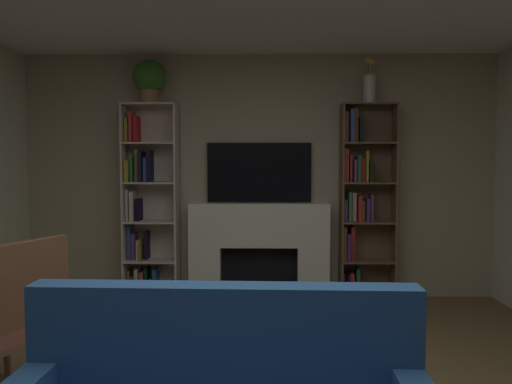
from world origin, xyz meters
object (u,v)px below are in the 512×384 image
object	(u,v)px
bookshelf_left	(146,208)
armchair	(5,319)
vase_with_flowers	(370,87)
tv	(259,172)
potted_plant	(149,79)
bookshelf_right	(361,200)
fireplace	(259,248)

from	to	relation	value
bookshelf_left	armchair	xyz separation A→B (m)	(-0.30, -2.46, -0.45)
vase_with_flowers	armchair	distance (m)	3.94
tv	armchair	size ratio (longest dim) A/B	1.10
potted_plant	armchair	world-z (taller)	potted_plant
bookshelf_right	fireplace	bearing A→B (deg)	-178.55
fireplace	potted_plant	xyz separation A→B (m)	(-1.13, -0.02, 1.75)
bookshelf_right	potted_plant	distance (m)	2.52
bookshelf_right	vase_with_flowers	bearing A→B (deg)	-40.07
bookshelf_left	potted_plant	world-z (taller)	potted_plant
fireplace	bookshelf_right	xyz separation A→B (m)	(1.07, 0.03, 0.51)
bookshelf_left	bookshelf_right	world-z (taller)	same
armchair	potted_plant	bearing A→B (deg)	81.59
bookshelf_left	vase_with_flowers	size ratio (longest dim) A/B	4.48
bookshelf_left	armchair	world-z (taller)	bookshelf_left
bookshelf_left	potted_plant	size ratio (longest dim) A/B	4.61
bookshelf_left	vase_with_flowers	distance (m)	2.63
tv	potted_plant	distance (m)	1.49
potted_plant	fireplace	bearing A→B (deg)	1.19
fireplace	vase_with_flowers	xyz separation A→B (m)	(1.13, -0.02, 1.67)
tv	vase_with_flowers	size ratio (longest dim) A/B	2.40
bookshelf_left	bookshelf_right	xyz separation A→B (m)	(2.25, 0.01, 0.09)
fireplace	potted_plant	distance (m)	2.09
tv	potted_plant	world-z (taller)	potted_plant
fireplace	armchair	size ratio (longest dim) A/B	1.57
fireplace	tv	bearing A→B (deg)	90.00
bookshelf_right	tv	bearing A→B (deg)	176.27
vase_with_flowers	armchair	size ratio (longest dim) A/B	0.46
bookshelf_right	armchair	world-z (taller)	bookshelf_right
fireplace	armchair	distance (m)	2.86
fireplace	bookshelf_left	distance (m)	1.26
tv	bookshelf_right	size ratio (longest dim) A/B	0.54
potted_plant	vase_with_flowers	distance (m)	2.26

